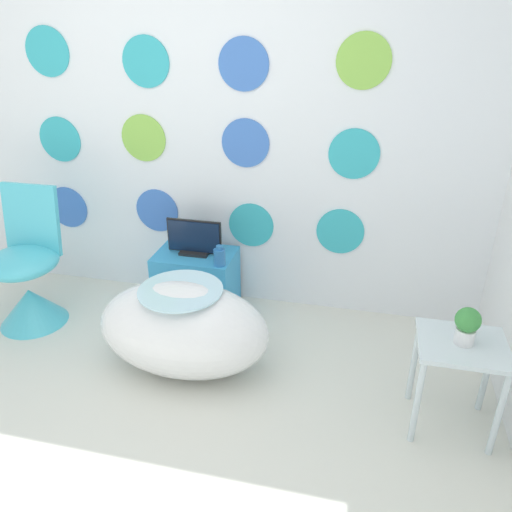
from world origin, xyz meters
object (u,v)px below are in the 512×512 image
(tv, at_px, (194,239))
(vase, at_px, (220,257))
(chair, at_px, (28,283))
(potted_plant_left, at_px, (467,325))
(bathtub, at_px, (183,329))

(tv, relative_size, vase, 2.73)
(chair, relative_size, potted_plant_left, 4.93)
(chair, bearing_deg, bathtub, -11.65)
(bathtub, height_order, potted_plant_left, potted_plant_left)
(tv, bearing_deg, potted_plant_left, -25.99)
(chair, height_order, potted_plant_left, chair)
(tv, xyz_separation_m, potted_plant_left, (1.62, -0.79, 0.08))
(tv, bearing_deg, vase, -30.97)
(bathtub, bearing_deg, tv, 103.37)
(tv, bearing_deg, bathtub, -76.63)
(bathtub, height_order, vase, vase)
(chair, bearing_deg, tv, 22.53)
(potted_plant_left, bearing_deg, bathtub, 175.36)
(bathtub, xyz_separation_m, tv, (-0.16, 0.67, 0.25))
(vase, distance_m, potted_plant_left, 1.56)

